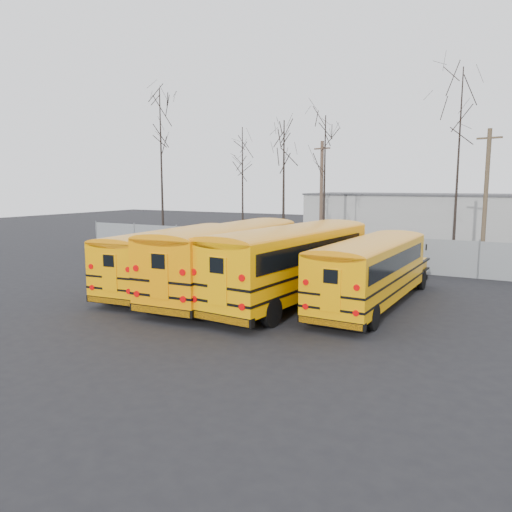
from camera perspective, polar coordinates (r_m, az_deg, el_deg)
The scene contains 14 objects.
ground at distance 20.09m, azimuth -2.75°, elevation -6.16°, with size 120.00×120.00×0.00m, color black.
fence at distance 30.61m, azimuth 9.03°, elevation 0.62°, with size 40.00×0.04×2.00m, color gray.
distant_building at distance 49.37m, azimuth 19.16°, elevation 4.27°, with size 22.00×8.00×4.00m, color #A4A49F.
bus_a at distance 23.95m, azimuth -9.30°, elevation 0.26°, with size 3.34×10.64×2.93m.
bus_b at distance 22.36m, azimuth -3.11°, elevation 0.33°, with size 3.36×11.88×3.29m.
bus_c at distance 21.08m, azimuth 4.28°, elevation -0.12°, with size 3.64×12.00×3.31m.
bus_d at distance 20.77m, azimuth 13.16°, elevation -1.13°, with size 2.59×10.36×2.88m.
utility_pole_left at distance 38.06m, azimuth 7.47°, elevation 6.94°, with size 1.42×0.54×8.16m.
utility_pole_right at distance 32.65m, azimuth 24.76°, elevation 6.10°, with size 1.43×0.50×8.20m.
tree_0 at distance 42.74m, azimuth -10.75°, elevation 9.91°, with size 0.26×0.26×12.74m, color black.
tree_1 at distance 38.50m, azimuth -1.55°, elevation 7.66°, with size 0.26×0.26×9.26m, color black.
tree_2 at distance 34.79m, azimuth 3.17°, elevation 7.63°, with size 0.26×0.26×9.29m, color black.
tree_3 at distance 34.71m, azimuth 7.81°, elevation 7.79°, with size 0.26×0.26×9.57m, color black.
tree_4 at distance 31.50m, azimuth 22.05°, elevation 9.04°, with size 0.26×0.26×11.54m, color black.
Camera 1 is at (10.17, -16.60, 4.97)m, focal length 35.00 mm.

